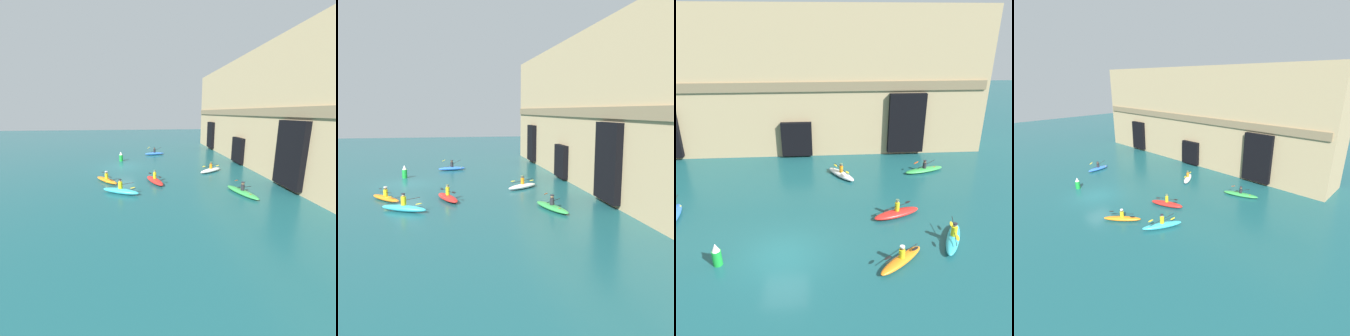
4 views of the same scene
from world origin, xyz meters
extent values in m
plane|color=#195156|center=(0.00, 0.00, 0.00)|extent=(120.00, 120.00, 0.00)
cube|color=tan|center=(-1.02, 17.29, 6.52)|extent=(37.12, 5.15, 13.03)
cube|color=#79674A|center=(-1.02, 14.67, 6.43)|extent=(36.38, 0.24, 0.82)
cube|color=black|center=(-11.75, 14.57, 2.53)|extent=(2.77, 0.70, 4.44)
cube|color=black|center=(-0.05, 14.57, 1.75)|extent=(2.76, 0.70, 3.12)
cube|color=black|center=(10.07, 14.57, 3.04)|extent=(3.34, 0.70, 5.47)
ellipsoid|color=red|center=(6.89, 3.48, 0.21)|extent=(3.33, 1.91, 0.42)
cylinder|color=gold|center=(6.89, 3.48, 0.71)|extent=(0.29, 0.29, 0.58)
sphere|color=tan|center=(6.89, 3.48, 1.10)|extent=(0.19, 0.19, 0.19)
cylinder|color=#4C6B4C|center=(6.89, 3.48, 1.17)|extent=(0.24, 0.24, 0.06)
cylinder|color=black|center=(6.89, 3.48, 0.74)|extent=(1.80, 1.01, 0.13)
ellipsoid|color=black|center=(7.68, 3.91, 0.78)|extent=(0.47, 0.37, 0.07)
ellipsoid|color=black|center=(6.11, 3.05, 0.70)|extent=(0.47, 0.37, 0.07)
ellipsoid|color=green|center=(10.74, 10.29, 0.17)|extent=(3.63, 1.84, 0.34)
cylinder|color=#232328|center=(10.74, 10.29, 0.57)|extent=(0.30, 0.30, 0.46)
sphere|color=#9E704C|center=(10.74, 10.29, 0.91)|extent=(0.22, 0.22, 0.22)
cylinder|color=#232328|center=(10.74, 10.29, 1.00)|extent=(0.27, 0.27, 0.06)
cylinder|color=black|center=(10.74, 10.29, 0.59)|extent=(1.84, 0.49, 0.78)
ellipsoid|color=#D84C19|center=(11.55, 10.49, 0.26)|extent=(0.46, 0.28, 0.21)
ellipsoid|color=#D84C19|center=(9.94, 10.09, 0.92)|extent=(0.46, 0.28, 0.21)
ellipsoid|color=blue|center=(-7.34, 4.27, 0.19)|extent=(1.19, 3.06, 0.39)
cylinder|color=#232328|center=(-7.34, 4.27, 0.64)|extent=(0.33, 0.33, 0.50)
sphere|color=brown|center=(-7.34, 4.27, 1.00)|extent=(0.23, 0.23, 0.23)
cylinder|color=#232328|center=(-7.34, 4.27, 1.10)|extent=(0.29, 0.29, 0.06)
cylinder|color=black|center=(-7.34, 4.27, 0.66)|extent=(0.19, 2.00, 1.01)
ellipsoid|color=yellow|center=(-7.41, 3.38, 1.10)|extent=(0.21, 0.43, 0.24)
ellipsoid|color=yellow|center=(-7.27, 5.15, 0.23)|extent=(0.21, 0.43, 0.24)
ellipsoid|color=#33B2C6|center=(9.47, 0.56, 0.22)|extent=(2.10, 3.24, 0.44)
cylinder|color=gold|center=(9.47, 0.56, 0.72)|extent=(0.34, 0.34, 0.57)
sphere|color=tan|center=(9.47, 0.56, 1.10)|extent=(0.20, 0.20, 0.20)
cylinder|color=#232328|center=(9.47, 0.56, 1.19)|extent=(0.26, 0.26, 0.06)
cylinder|color=black|center=(9.47, 0.56, 0.75)|extent=(0.55, 2.19, 0.51)
ellipsoid|color=yellow|center=(9.70, 1.53, 0.53)|extent=(0.28, 0.47, 0.14)
ellipsoid|color=yellow|center=(9.24, -0.42, 0.96)|extent=(0.28, 0.47, 0.14)
ellipsoid|color=white|center=(3.73, 9.83, 0.20)|extent=(2.37, 3.06, 0.41)
cylinder|color=orange|center=(3.73, 9.83, 0.66)|extent=(0.30, 0.30, 0.50)
sphere|color=brown|center=(3.73, 9.83, 1.02)|extent=(0.22, 0.22, 0.22)
cylinder|color=#4C6B4C|center=(3.73, 9.83, 1.11)|extent=(0.28, 0.28, 0.06)
cylinder|color=black|center=(3.73, 9.83, 0.69)|extent=(0.98, 2.04, 0.20)
ellipsoid|color=yellow|center=(3.31, 10.73, 0.61)|extent=(0.35, 0.48, 0.08)
ellipsoid|color=yellow|center=(4.16, 8.93, 0.76)|extent=(0.35, 0.48, 0.08)
ellipsoid|color=orange|center=(6.14, -1.03, 0.18)|extent=(2.88, 2.57, 0.36)
cylinder|color=gold|center=(6.14, -1.03, 0.59)|extent=(0.31, 0.31, 0.47)
sphere|color=brown|center=(6.14, -1.03, 0.93)|extent=(0.21, 0.21, 0.21)
cylinder|color=silver|center=(6.14, -1.03, 1.02)|extent=(0.26, 0.26, 0.06)
cylinder|color=black|center=(6.14, -1.03, 0.62)|extent=(1.89, 1.09, 0.32)
ellipsoid|color=black|center=(6.97, -0.56, 0.49)|extent=(0.47, 0.37, 0.11)
ellipsoid|color=black|center=(5.31, -1.49, 0.74)|extent=(0.47, 0.37, 0.11)
cylinder|color=green|center=(-3.25, -0.48, 0.42)|extent=(0.48, 0.48, 0.84)
cone|color=white|center=(-3.25, -0.48, 1.05)|extent=(0.41, 0.41, 0.42)
camera|label=1|loc=(26.97, 2.39, 6.41)|focal=24.00mm
camera|label=2|loc=(34.17, 3.00, 6.58)|focal=40.00mm
camera|label=3|loc=(2.22, -14.35, 11.17)|focal=35.00mm
camera|label=4|loc=(23.53, -11.73, 11.47)|focal=28.00mm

